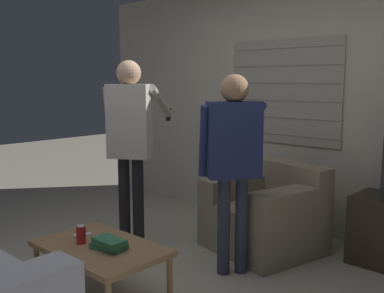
# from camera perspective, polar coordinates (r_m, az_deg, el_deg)

# --- Properties ---
(ground_plane) EXTENTS (16.00, 16.00, 0.00)m
(ground_plane) POSITION_cam_1_polar(r_m,az_deg,el_deg) (3.56, -7.53, -17.02)
(ground_plane) COLOR #B2A893
(wall_back) EXTENTS (5.20, 0.08, 2.55)m
(wall_back) POSITION_cam_1_polar(r_m,az_deg,el_deg) (4.78, 11.24, 5.32)
(wall_back) COLOR beige
(wall_back) RESTS_ON ground_plane
(armchair_beige) EXTENTS (1.06, 1.00, 0.78)m
(armchair_beige) POSITION_cam_1_polar(r_m,az_deg,el_deg) (4.16, 9.41, -8.50)
(armchair_beige) COLOR gray
(armchair_beige) RESTS_ON ground_plane
(coffee_table) EXTENTS (0.91, 0.58, 0.40)m
(coffee_table) POSITION_cam_1_polar(r_m,az_deg,el_deg) (3.23, -11.52, -12.86)
(coffee_table) COLOR #9E754C
(coffee_table) RESTS_ON ground_plane
(person_left_standing) EXTENTS (0.48, 0.80, 1.69)m
(person_left_standing) POSITION_cam_1_polar(r_m,az_deg,el_deg) (3.96, -7.83, 1.70)
(person_left_standing) COLOR black
(person_left_standing) RESTS_ON ground_plane
(person_right_standing) EXTENTS (0.50, 0.74, 1.57)m
(person_right_standing) POSITION_cam_1_polar(r_m,az_deg,el_deg) (3.47, 5.27, -0.43)
(person_right_standing) COLOR #33384C
(person_right_standing) RESTS_ON ground_plane
(book_stack) EXTENTS (0.26, 0.18, 0.07)m
(book_stack) POSITION_cam_1_polar(r_m,az_deg,el_deg) (3.13, -10.48, -12.05)
(book_stack) COLOR #33754C
(book_stack) RESTS_ON coffee_table
(soda_can) EXTENTS (0.07, 0.07, 0.13)m
(soda_can) POSITION_cam_1_polar(r_m,az_deg,el_deg) (3.27, -13.91, -10.78)
(soda_can) COLOR red
(soda_can) RESTS_ON coffee_table
(spare_remote) EXTENTS (0.10, 0.13, 0.02)m
(spare_remote) POSITION_cam_1_polar(r_m,az_deg,el_deg) (3.40, -13.74, -10.92)
(spare_remote) COLOR white
(spare_remote) RESTS_ON coffee_table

